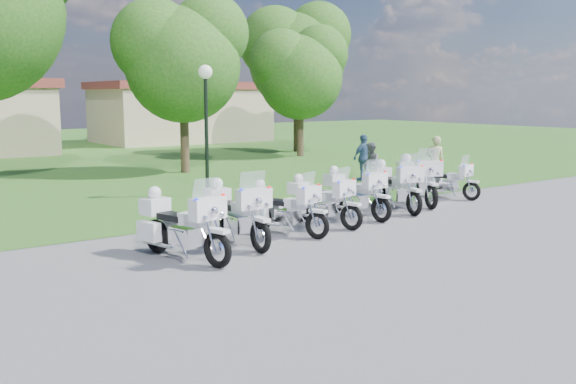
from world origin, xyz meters
TOP-DOWN VIEW (x-y plane):
  - ground at (0.00, 0.00)m, footprint 100.00×100.00m
  - grass_lawn at (0.00, 27.00)m, footprint 100.00×48.00m
  - motorcycle_0 at (-3.56, 0.30)m, footprint 1.22×2.48m
  - motorcycle_1 at (-2.01, 0.81)m, footprint 0.83×2.50m
  - motorcycle_2 at (-0.56, 1.01)m, footprint 1.19×2.17m
  - motorcycle_3 at (0.76, 1.31)m, footprint 1.10×2.22m
  - motorcycle_4 at (2.18, 1.68)m, footprint 0.90×2.39m
  - motorcycle_5 at (3.85, 1.82)m, footprint 1.18×2.45m
  - motorcycle_6 at (5.16, 2.21)m, footprint 1.49×2.43m
  - motorcycle_7 at (6.71, 2.42)m, footprint 1.03×2.05m
  - lamp_post at (0.60, 6.89)m, footprint 0.44×0.44m
  - tree_2 at (2.94, 13.30)m, footprint 5.55×4.74m
  - tree_3 at (11.19, 16.30)m, footprint 5.17×4.41m
  - tree_4 at (12.74, 18.76)m, footprint 6.36×5.43m
  - building_east at (11.00, 30.00)m, footprint 11.44×7.28m
  - bystander_a at (8.36, 4.35)m, footprint 0.78×0.72m
  - bystander_b at (6.33, 5.50)m, footprint 0.96×0.98m
  - bystander_c at (7.32, 6.94)m, footprint 1.05×0.48m

SIDE VIEW (x-z plane):
  - ground at x=0.00m, z-range 0.00..0.00m
  - grass_lawn at x=0.00m, z-range 0.00..0.01m
  - motorcycle_7 at x=6.71m, z-range -0.11..1.29m
  - motorcycle_2 at x=-0.56m, z-range -0.12..1.39m
  - motorcycle_3 at x=0.76m, z-range -0.12..1.39m
  - motorcycle_4 at x=2.18m, z-range -0.13..1.47m
  - motorcycle_5 at x=3.85m, z-range -0.14..1.53m
  - motorcycle_1 at x=-2.01m, z-range -0.14..1.54m
  - motorcycle_0 at x=-3.56m, z-range -0.14..1.56m
  - motorcycle_6 at x=5.16m, z-range -0.14..1.60m
  - bystander_b at x=6.33m, z-range 0.00..1.59m
  - bystander_c at x=7.32m, z-range 0.00..1.76m
  - bystander_a at x=8.36m, z-range 0.00..1.79m
  - building_east at x=11.00m, z-range 0.02..4.12m
  - lamp_post at x=0.60m, z-range 1.06..5.23m
  - tree_3 at x=11.19m, z-range 1.11..8.01m
  - tree_2 at x=2.94m, z-range 1.20..8.60m
  - tree_4 at x=12.74m, z-range 1.37..9.85m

